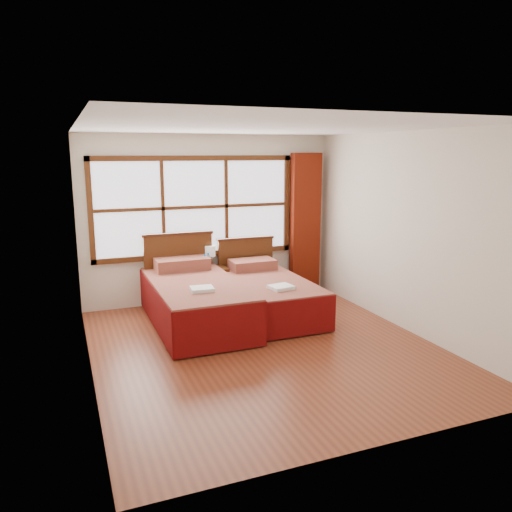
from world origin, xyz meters
name	(u,v)px	position (x,y,z in m)	size (l,w,h in m)	color
floor	(265,348)	(0.00, 0.00, 0.00)	(4.50, 4.50, 0.00)	brown
ceiling	(266,127)	(0.00, 0.00, 2.60)	(4.50, 4.50, 0.00)	white
wall_back	(210,219)	(0.00, 2.25, 1.30)	(4.00, 4.00, 0.00)	silver
wall_left	(84,255)	(-2.00, 0.00, 1.30)	(4.50, 4.50, 0.00)	silver
wall_right	(407,232)	(2.00, 0.00, 1.30)	(4.50, 4.50, 0.00)	silver
window	(195,207)	(-0.25, 2.21, 1.50)	(3.16, 0.06, 1.56)	white
curtain	(305,223)	(1.60, 2.11, 1.17)	(0.50, 0.16, 2.30)	maroon
bed_left	(195,299)	(-0.55, 1.20, 0.34)	(1.16, 2.25, 1.13)	#3A190C
bed_right	(268,294)	(0.55, 1.20, 0.30)	(1.02, 2.04, 0.99)	#3A190C
nightstand	(213,285)	(-0.05, 1.99, 0.29)	(0.43, 0.43, 0.57)	#492510
towels_left	(202,289)	(-0.59, 0.67, 0.63)	(0.31, 0.28, 0.04)	white
towels_right	(281,287)	(0.49, 0.63, 0.55)	(0.33, 0.30, 0.05)	white
lamp	(210,252)	(-0.05, 2.12, 0.80)	(0.17, 0.17, 0.33)	gold
bottle_near	(205,263)	(-0.21, 1.88, 0.68)	(0.06, 0.06, 0.24)	#A2BFD0
bottle_far	(208,261)	(-0.12, 1.98, 0.68)	(0.06, 0.06, 0.24)	#A2BFD0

